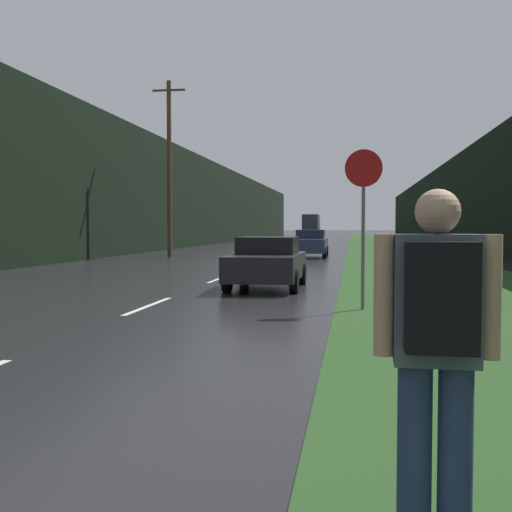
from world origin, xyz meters
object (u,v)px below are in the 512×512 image
Objects in this scene: car_passing_far at (310,244)px; delivery_truck at (311,226)px; stop_sign at (363,211)px; hitchhiker_with_backpack at (437,343)px; car_passing_near at (267,262)px.

delivery_truck reaches higher than car_passing_far.
hitchhiker_with_backpack is (0.24, -9.36, -0.90)m from stop_sign.
stop_sign reaches higher than car_passing_near.
car_passing_near is 77.71m from delivery_truck.
car_passing_near is 0.52× the size of delivery_truck.
delivery_truck is (-6.55, 91.30, 0.76)m from hitchhiker_with_backpack.
delivery_truck is (-3.84, 60.16, 1.07)m from car_passing_far.
car_passing_near is at bearing 90.00° from car_passing_far.
delivery_truck is at bearing -87.16° from car_passing_near.
stop_sign is 1.71× the size of hitchhiker_with_backpack.
hitchhiker_with_backpack reaches higher than car_passing_far.
car_passing_far is at bearing -90.00° from car_passing_near.
stop_sign is at bearing 96.48° from car_passing_far.
hitchhiker_with_backpack is at bearing 101.18° from car_passing_near.
delivery_truck reaches higher than car_passing_near.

